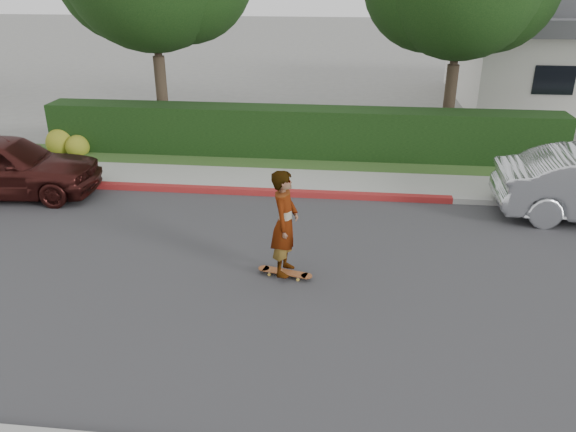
% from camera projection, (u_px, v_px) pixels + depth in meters
% --- Properties ---
extents(ground, '(120.00, 120.00, 0.00)m').
position_uv_depth(ground, '(430.00, 289.00, 9.90)').
color(ground, slate).
rests_on(ground, ground).
extents(road, '(60.00, 8.00, 0.01)m').
position_uv_depth(road, '(430.00, 289.00, 9.90)').
color(road, '#2D2D30').
rests_on(road, ground).
extents(curb_far, '(60.00, 0.20, 0.15)m').
position_uv_depth(curb_far, '(410.00, 198.00, 13.60)').
color(curb_far, '#9E9E99').
rests_on(curb_far, ground).
extents(curb_red_section, '(12.00, 0.21, 0.15)m').
position_uv_depth(curb_red_section, '(208.00, 190.00, 14.11)').
color(curb_red_section, maroon).
rests_on(curb_red_section, ground).
extents(sidewalk_far, '(60.00, 1.60, 0.12)m').
position_uv_depth(sidewalk_far, '(407.00, 186.00, 14.42)').
color(sidewalk_far, gray).
rests_on(sidewalk_far, ground).
extents(planting_strip, '(60.00, 1.60, 0.10)m').
position_uv_depth(planting_strip, '(402.00, 166.00, 15.88)').
color(planting_strip, '#2D4C1E').
rests_on(planting_strip, ground).
extents(hedge, '(15.00, 1.00, 1.50)m').
position_uv_depth(hedge, '(299.00, 133.00, 16.45)').
color(hedge, black).
rests_on(hedge, ground).
extents(flowering_shrub, '(1.40, 1.00, 0.90)m').
position_uv_depth(flowering_shrub, '(66.00, 144.00, 16.91)').
color(flowering_shrub, '#2D4C19').
rests_on(flowering_shrub, ground).
extents(skateboard, '(1.05, 0.43, 0.10)m').
position_uv_depth(skateboard, '(285.00, 272.00, 10.26)').
color(skateboard, gold).
rests_on(skateboard, ground).
extents(skateboarder, '(0.56, 0.77, 1.95)m').
position_uv_depth(skateboarder, '(285.00, 223.00, 9.86)').
color(skateboarder, white).
rests_on(skateboarder, skateboard).
extents(car_maroon, '(4.65, 2.21, 1.53)m').
position_uv_depth(car_maroon, '(4.00, 166.00, 13.69)').
color(car_maroon, '#3A1512').
rests_on(car_maroon, ground).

